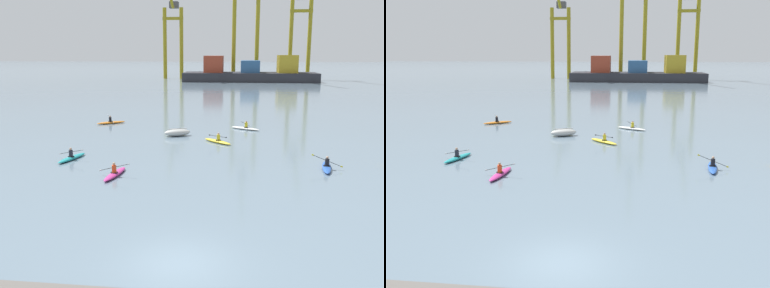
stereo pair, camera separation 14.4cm
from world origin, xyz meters
TOP-DOWN VIEW (x-y plane):
  - ground_plane at (0.00, 0.00)m, footprint 800.00×800.00m
  - container_barge at (4.61, 109.75)m, footprint 38.20×11.52m
  - gantry_crane_west at (-19.78, 121.10)m, footprint 6.52×16.25m
  - gantry_crane_west_mid at (3.05, 115.18)m, footprint 8.10×19.75m
  - gantry_crane_east_mid at (19.70, 120.50)m, footprint 6.78×18.17m
  - capsized_dinghy at (-3.93, 25.54)m, footprint 2.82×2.07m
  - kayak_yellow at (0.21, 22.77)m, footprint 2.85×2.80m
  - kayak_magenta at (-5.99, 11.34)m, footprint 2.22×3.44m
  - kayak_white at (2.77, 29.91)m, footprint 3.24×2.22m
  - kayak_orange at (-12.70, 32.02)m, footprint 3.11×2.47m
  - kayak_teal at (-10.58, 15.26)m, footprint 2.20×3.45m
  - kayak_blue at (8.37, 14.75)m, footprint 2.16×3.45m

SIDE VIEW (x-z plane):
  - ground_plane at x=0.00m, z-range 0.00..0.00m
  - kayak_orange at x=-12.70m, z-range -0.36..0.70m
  - kayak_yellow at x=0.21m, z-range -0.30..0.65m
  - kayak_magenta at x=-5.99m, z-range -0.31..0.65m
  - kayak_white at x=2.77m, z-range -0.37..0.71m
  - kayak_teal at x=-10.58m, z-range -0.30..0.65m
  - kayak_blue at x=8.37m, z-range -0.35..0.70m
  - capsized_dinghy at x=-3.93m, z-range -0.03..0.73m
  - container_barge at x=4.61m, z-range -1.30..6.22m
  - gantry_crane_west at x=-19.78m, z-range 0.32..30.01m
  - gantry_crane_east_mid at x=19.70m, z-range -0.17..33.51m
  - gantry_crane_west_mid at x=3.05m, z-range 0.01..39.08m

